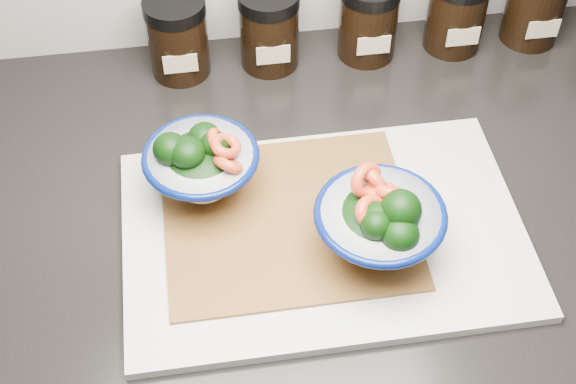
{
  "coord_description": "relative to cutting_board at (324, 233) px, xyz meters",
  "views": [
    {
      "loc": [
        -0.21,
        0.83,
        1.62
      ],
      "look_at": [
        -0.13,
        1.4,
        0.96
      ],
      "focal_mm": 50.0,
      "sensor_mm": 36.0,
      "label": 1
    }
  ],
  "objects": [
    {
      "name": "bowl_right",
      "position": [
        0.05,
        -0.04,
        0.06
      ],
      "size": [
        0.14,
        0.14,
        0.11
      ],
      "rotation": [
        0.0,
        0.0,
        0.27
      ],
      "color": "white",
      "rests_on": "bamboo_mat"
    },
    {
      "name": "spice_jar_d",
      "position": [
        0.24,
        0.31,
        0.05
      ],
      "size": [
        0.08,
        0.08,
        0.11
      ],
      "color": "black",
      "rests_on": "countertop"
    },
    {
      "name": "cabinet",
      "position": [
        0.09,
        0.07,
        -0.48
      ],
      "size": [
        3.43,
        0.58,
        0.86
      ],
      "primitive_type": "cube",
      "color": "black",
      "rests_on": "ground"
    },
    {
      "name": "cutting_board",
      "position": [
        0.0,
        0.0,
        0.0
      ],
      "size": [
        0.45,
        0.3,
        0.01
      ],
      "primitive_type": "cube",
      "color": "beige",
      "rests_on": "countertop"
    },
    {
      "name": "bamboo_mat",
      "position": [
        -0.04,
        0.02,
        0.01
      ],
      "size": [
        0.28,
        0.24,
        0.0
      ],
      "primitive_type": "cube",
      "color": "olive",
      "rests_on": "cutting_board"
    },
    {
      "name": "spice_jar_e",
      "position": [
        0.35,
        0.31,
        0.05
      ],
      "size": [
        0.08,
        0.08,
        0.11
      ],
      "color": "black",
      "rests_on": "countertop"
    },
    {
      "name": "bowl_left",
      "position": [
        -0.13,
        0.08,
        0.05
      ],
      "size": [
        0.13,
        0.13,
        0.1
      ],
      "rotation": [
        0.0,
        0.0,
        0.12
      ],
      "color": "white",
      "rests_on": "bamboo_mat"
    },
    {
      "name": "spice_jar_a",
      "position": [
        -0.14,
        0.31,
        0.05
      ],
      "size": [
        0.08,
        0.08,
        0.11
      ],
      "color": "black",
      "rests_on": "countertop"
    },
    {
      "name": "countertop",
      "position": [
        0.09,
        0.07,
        -0.03
      ],
      "size": [
        3.5,
        0.6,
        0.04
      ],
      "primitive_type": "cube",
      "color": "black",
      "rests_on": "cabinet"
    },
    {
      "name": "spice_jar_b",
      "position": [
        -0.02,
        0.31,
        0.05
      ],
      "size": [
        0.08,
        0.08,
        0.11
      ],
      "color": "black",
      "rests_on": "countertop"
    },
    {
      "name": "spice_jar_c",
      "position": [
        0.12,
        0.31,
        0.05
      ],
      "size": [
        0.08,
        0.08,
        0.11
      ],
      "color": "black",
      "rests_on": "countertop"
    }
  ]
}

